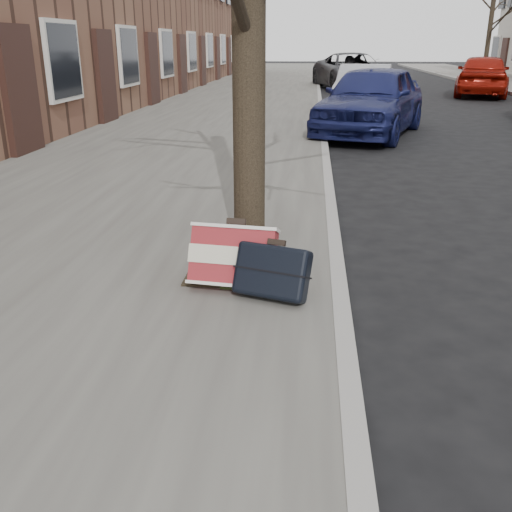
# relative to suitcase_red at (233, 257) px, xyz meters

# --- Properties ---
(near_sidewalk) EXTENTS (5.00, 70.00, 0.12)m
(near_sidewalk) POSITION_rel_suitcase_red_xyz_m (-1.67, 14.20, -0.30)
(near_sidewalk) COLOR slate
(near_sidewalk) RESTS_ON ground
(dirt_patch) EXTENTS (0.85, 0.85, 0.02)m
(dirt_patch) POSITION_rel_suitcase_red_xyz_m (0.03, 0.40, -0.23)
(dirt_patch) COLOR black
(dirt_patch) RESTS_ON near_sidewalk
(suitcase_red) EXTENTS (0.65, 0.41, 0.47)m
(suitcase_red) POSITION_rel_suitcase_red_xyz_m (0.00, 0.00, 0.00)
(suitcase_red) COLOR maroon
(suitcase_red) RESTS_ON near_sidewalk
(suitcase_navy) EXTENTS (0.59, 0.45, 0.41)m
(suitcase_navy) POSITION_rel_suitcase_red_xyz_m (0.30, -0.16, -0.03)
(suitcase_navy) COLOR black
(suitcase_navy) RESTS_ON near_sidewalk
(car_near_front) EXTENTS (2.91, 4.50, 1.42)m
(car_near_front) POSITION_rel_suitcase_red_xyz_m (1.76, 8.47, 0.35)
(car_near_front) COLOR #181D51
(car_near_front) RESTS_ON ground
(car_near_mid) EXTENTS (1.90, 4.01, 1.27)m
(car_near_mid) POSITION_rel_suitcase_red_xyz_m (1.92, 12.40, 0.28)
(car_near_mid) COLOR #B8BAC1
(car_near_mid) RESTS_ON ground
(car_near_back) EXTENTS (3.40, 5.58, 1.45)m
(car_near_back) POSITION_rel_suitcase_red_xyz_m (2.13, 20.89, 0.37)
(car_near_back) COLOR #313135
(car_near_back) RESTS_ON ground
(car_far_back) EXTENTS (2.79, 4.64, 1.48)m
(car_far_back) POSITION_rel_suitcase_red_xyz_m (6.58, 18.19, 0.38)
(car_far_back) COLOR maroon
(car_far_back) RESTS_ON ground
(tree_far_c) EXTENTS (0.23, 0.23, 4.59)m
(tree_far_c) POSITION_rel_suitcase_red_xyz_m (9.23, 27.63, 2.06)
(tree_far_c) COLOR black
(tree_far_c) RESTS_ON far_sidewalk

